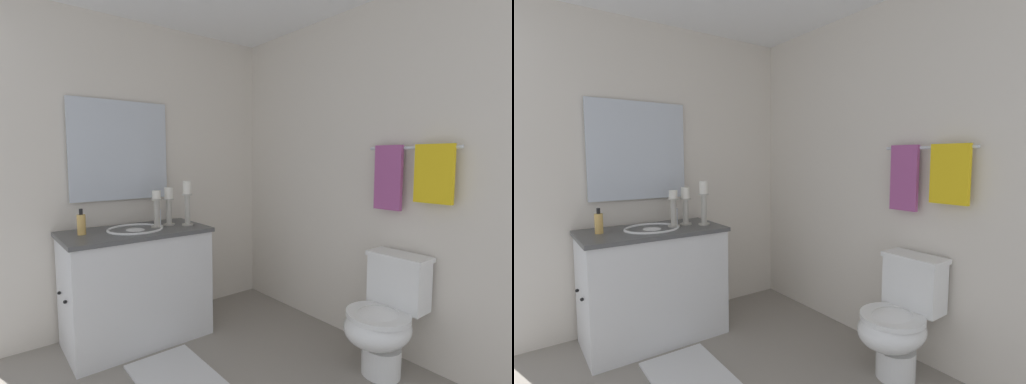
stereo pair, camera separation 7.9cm
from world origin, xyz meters
TOP-DOWN VIEW (x-y plane):
  - wall_back at (0.00, 1.15)m, footprint 2.86×0.04m
  - wall_left at (-1.43, 0.00)m, footprint 0.04×2.29m
  - vanity_cabinet at (-1.10, -0.20)m, footprint 0.58×1.02m
  - sink_basin at (-1.10, -0.20)m, footprint 0.40×0.40m
  - mirror at (-1.38, -0.20)m, footprint 0.02×0.76m
  - candle_holder_tall at (-1.03, 0.19)m, footprint 0.09×0.09m
  - candle_holder_short at (-1.12, 0.08)m, footprint 0.09×0.09m
  - candle_holder_mid at (-1.10, -0.03)m, footprint 0.09×0.09m
  - soap_bottle at (-1.16, -0.55)m, footprint 0.06×0.06m
  - toilet at (0.29, 0.86)m, footprint 0.39×0.54m
  - towel_bar at (0.32, 1.09)m, footprint 0.61×0.02m
  - towel_near_vanity at (0.16, 1.07)m, footprint 0.19×0.03m
  - towel_center at (0.47, 1.07)m, footprint 0.23×0.03m
  - bath_mat at (-0.48, -0.20)m, footprint 0.60×0.44m

SIDE VIEW (x-z plane):
  - bath_mat at x=-0.48m, z-range 0.00..0.02m
  - toilet at x=0.29m, z-range -0.01..0.74m
  - vanity_cabinet at x=-1.10m, z-range 0.00..0.84m
  - sink_basin at x=-1.10m, z-range 0.68..0.92m
  - soap_bottle at x=-1.16m, z-range 0.82..1.00m
  - candle_holder_mid at x=-1.10m, z-range 0.84..1.13m
  - candle_holder_short at x=-1.12m, z-range 0.85..1.15m
  - candle_holder_tall at x=-1.03m, z-range 0.85..1.20m
  - wall_back at x=0.00m, z-range 0.00..2.45m
  - wall_left at x=-1.43m, z-range 0.00..2.45m
  - towel_near_vanity at x=0.16m, z-range 1.02..1.45m
  - towel_center at x=0.47m, z-range 1.09..1.45m
  - mirror at x=-1.38m, z-range 1.04..1.81m
  - towel_bar at x=0.32m, z-range 1.42..1.44m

